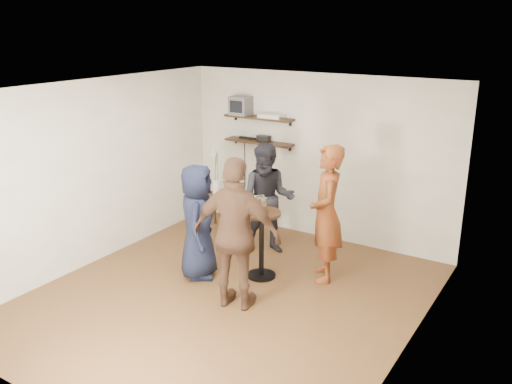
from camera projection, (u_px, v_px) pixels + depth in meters
room at (225, 200)px, 6.45m from camera, size 4.58×5.08×2.68m
shelf_upper at (259, 118)px, 8.71m from camera, size 1.20×0.25×0.04m
shelf_lower at (259, 142)px, 8.83m from camera, size 1.20×0.25×0.04m
crt_monitor at (241, 106)px, 8.83m from camera, size 0.32×0.30×0.30m
dvd_deck at (272, 116)px, 8.57m from camera, size 0.40×0.24×0.06m
radio at (264, 139)px, 8.76m from camera, size 0.22×0.10×0.10m
power_strip at (247, 138)px, 8.99m from camera, size 0.30×0.05×0.03m
side_table at (217, 202)px, 8.93m from camera, size 0.62×0.62×0.59m
vase_lilies at (216, 179)px, 8.82m from camera, size 0.19×0.19×0.90m
drinks_table at (261, 235)px, 7.23m from camera, size 0.51×0.51×0.94m
wine_glass_fl at (256, 201)px, 7.07m from camera, size 0.07×0.07×0.22m
wine_glass_fr at (264, 203)px, 7.01m from camera, size 0.07×0.07×0.22m
wine_glass_bl at (262, 200)px, 7.14m from camera, size 0.07×0.07×0.21m
wine_glass_br at (264, 203)px, 7.09m from camera, size 0.06×0.06×0.19m
person_plaid at (326, 214)px, 7.09m from camera, size 0.71×0.80×1.85m
person_dark at (268, 199)px, 7.96m from camera, size 1.00×0.92×1.67m
person_navy at (198, 222)px, 7.21m from camera, size 0.81×0.91×1.57m
person_brown at (237, 235)px, 6.37m from camera, size 1.16×0.66×1.87m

